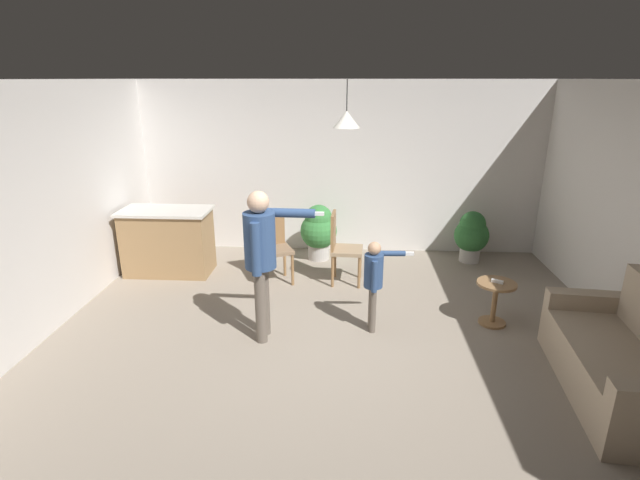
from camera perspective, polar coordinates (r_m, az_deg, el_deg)
The scene contains 14 objects.
ground at distance 5.17m, azimuth 1.53°, elevation -12.92°, with size 7.68×7.68×0.00m, color gray.
wall_back at distance 7.72m, azimuth 2.45°, elevation 8.54°, with size 6.40×0.10×2.70m, color silver.
wall_left at distance 5.68m, azimuth -32.59°, elevation 1.86°, with size 0.10×6.40×2.70m, color silver.
couch_floral at distance 5.13m, azimuth 32.68°, elevation -12.15°, with size 1.03×1.88×1.00m.
kitchen_counter at distance 7.25m, azimuth -17.61°, elevation -0.15°, with size 1.26×0.66×0.95m.
side_table_by_couch at distance 5.87m, azimuth 20.09°, elevation -6.49°, with size 0.44×0.44×0.52m.
person_adult at distance 5.00m, azimuth -6.97°, elevation -1.19°, with size 0.82×0.48×1.65m.
person_child at distance 5.29m, azimuth 6.48°, elevation -4.31°, with size 0.55×0.32×1.05m.
dining_chair_by_counter at distance 6.64m, azimuth -5.50°, elevation -0.42°, with size 0.56×0.56×1.00m.
dining_chair_near_wall at distance 6.55m, azimuth 2.59°, elevation -0.62°, with size 0.44×0.44×1.00m.
potted_plant_corner at distance 7.44m, azimuth -0.16°, elevation 1.26°, with size 0.57×0.57×0.87m.
potted_plant_by_wall at distance 7.70m, azimuth 17.58°, elevation 0.66°, with size 0.52×0.52×0.80m.
spare_remote_on_table at distance 5.77m, azimuth 20.33°, elevation -4.64°, with size 0.04×0.13×0.04m, color white.
ceiling_light_pendant at distance 5.85m, azimuth 3.18°, elevation 14.17°, with size 0.32×0.32×0.55m.
Camera 1 is at (0.13, -4.40, 2.71)m, focal length 26.91 mm.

